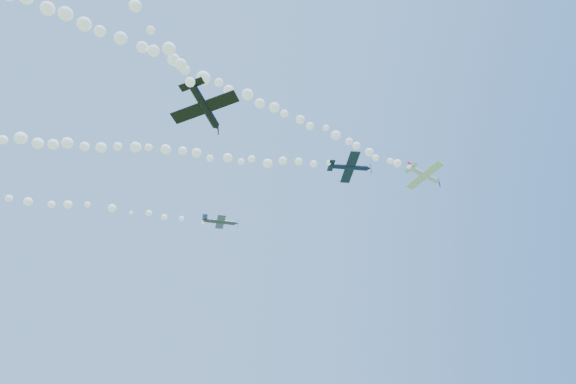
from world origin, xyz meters
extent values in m
cylinder|color=silver|center=(26.13, -5.35, 53.40)|extent=(6.10, 3.40, 1.30)
cone|color=silver|center=(29.28, -4.13, 53.17)|extent=(1.06, 1.08, 0.88)
cone|color=#AF1421|center=(29.71, -3.96, 53.14)|extent=(0.42, 0.40, 0.31)
cube|color=black|center=(29.60, -4.00, 53.15)|extent=(0.19, 0.31, 1.99)
cube|color=silver|center=(26.36, -5.27, 53.26)|extent=(4.28, 7.75, 0.68)
cube|color=silver|center=(23.51, -6.37, 53.64)|extent=(1.82, 2.85, 0.29)
cube|color=#AF1421|center=(23.46, -6.36, 54.22)|extent=(1.01, 0.54, 1.32)
sphere|color=black|center=(26.97, -5.00, 53.73)|extent=(1.00, 1.03, 0.84)
cylinder|color=#0C1635|center=(10.62, -11.25, 47.91)|extent=(5.85, 1.02, 0.93)
cone|color=#0C1635|center=(13.76, -11.43, 47.97)|extent=(0.72, 0.80, 0.79)
cone|color=white|center=(14.19, -11.45, 47.98)|extent=(0.31, 0.28, 0.28)
cube|color=black|center=(14.08, -11.44, 47.97)|extent=(0.09, 0.18, 1.84)
cube|color=#0C1635|center=(10.86, -11.27, 47.79)|extent=(1.85, 7.24, 0.30)
cube|color=#0C1635|center=(8.00, -11.11, 47.90)|extent=(0.96, 2.56, 0.14)
cube|color=white|center=(7.92, -11.09, 48.43)|extent=(0.94, 0.16, 1.18)
sphere|color=black|center=(11.43, -11.29, 48.29)|extent=(0.75, 0.75, 0.72)
cylinder|color=#33374B|center=(-7.44, 3.09, 45.15)|extent=(5.15, 1.69, 0.77)
cone|color=#33374B|center=(-4.68, 3.17, 45.18)|extent=(0.72, 0.78, 0.69)
cone|color=navy|center=(-4.29, 3.18, 45.18)|extent=(0.30, 0.28, 0.24)
cube|color=black|center=(-4.40, 3.18, 45.18)|extent=(0.05, 0.48, 1.60)
cube|color=#33374B|center=(-7.23, 3.12, 45.05)|extent=(1.46, 6.20, 1.52)
cube|color=#33374B|center=(-9.74, 3.02, 45.16)|extent=(0.79, 2.19, 0.56)
cube|color=navy|center=(-9.81, 2.91, 45.62)|extent=(0.81, 0.32, 1.02)
sphere|color=black|center=(-6.72, 3.04, 45.47)|extent=(0.63, 0.75, 0.74)
cylinder|color=black|center=(-10.52, -32.47, 34.92)|extent=(2.63, 5.19, 1.23)
cone|color=black|center=(-9.10, -30.02, 34.65)|extent=(0.91, 0.88, 0.76)
cone|color=gold|center=(-8.91, -29.68, 34.62)|extent=(0.33, 0.35, 0.27)
cube|color=black|center=(-8.96, -29.77, 34.63)|extent=(0.26, 0.35, 1.66)
cube|color=black|center=(-10.40, -32.30, 34.80)|extent=(6.25, 4.27, 1.19)
cube|color=black|center=(-11.69, -34.50, 35.19)|extent=(2.34, 1.75, 0.47)
cube|color=gold|center=(-11.77, -34.48, 35.67)|extent=(0.56, 0.92, 1.12)
sphere|color=black|center=(-10.17, -31.78, 35.18)|extent=(0.91, 0.94, 0.77)
camera|label=1|loc=(-8.54, -64.28, 2.00)|focal=30.00mm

